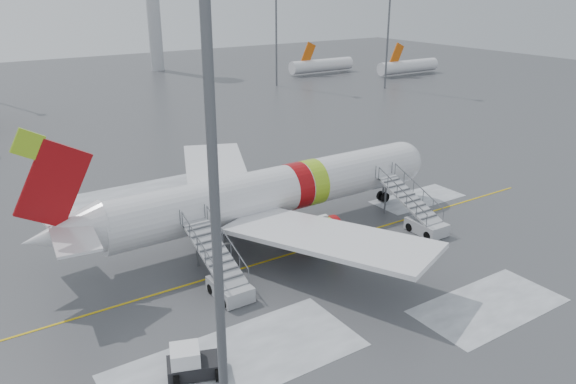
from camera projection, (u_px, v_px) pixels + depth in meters
ground at (244, 261)px, 41.49m from camera, size 260.00×260.00×0.00m
airliner at (264, 194)px, 44.93m from camera, size 35.03×32.97×11.18m
airstair_fwd at (420, 218)px, 46.34m from camera, size 2.05×7.70×3.48m
airstair_aft at (224, 277)px, 37.00m from camera, size 2.05×7.70×3.48m
pushback_tug at (192, 363)px, 29.17m from camera, size 3.34×2.93×1.70m
light_mast_near at (213, 164)px, 22.72m from camera, size 1.20×1.20×23.89m
light_mast_far_ne at (276, 13)px, 106.76m from camera, size 1.20×1.20×24.25m
light_mast_far_e at (389, 14)px, 104.05m from camera, size 1.20×1.20×24.25m
distant_aircraft at (350, 76)px, 123.74m from camera, size 35.00×18.00×8.00m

